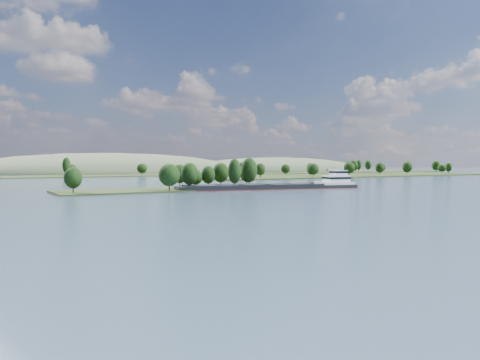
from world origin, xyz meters
TOP-DOWN VIEW (x-y plane):
  - ground at (0.00, 120.00)m, footprint 1800.00×1800.00m
  - tree_island at (6.75, 178.77)m, footprint 100.00×31.72m
  - right_bank at (232.06, 299.69)m, footprint 320.00×90.00m
  - back_shoreline at (8.10, 399.73)m, footprint 900.00×60.00m
  - hill_east at (260.00, 470.00)m, footprint 260.00×140.00m
  - hill_west at (60.00, 500.00)m, footprint 320.00×160.00m
  - cargo_barge at (44.79, 162.15)m, footprint 85.15×26.06m

SIDE VIEW (x-z plane):
  - ground at x=0.00m, z-range 0.00..0.00m
  - hill_east at x=260.00m, z-range -18.00..18.00m
  - hill_west at x=60.00m, z-range -22.00..22.00m
  - back_shoreline at x=8.10m, z-range -7.64..8.95m
  - right_bank at x=232.06m, z-range -6.35..8.53m
  - cargo_barge at x=44.79m, z-range -4.29..7.18m
  - tree_island at x=6.75m, z-range -3.43..11.49m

